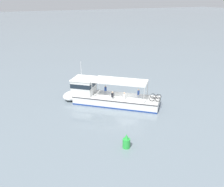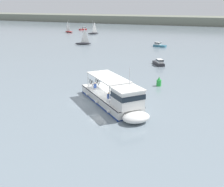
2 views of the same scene
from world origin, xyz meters
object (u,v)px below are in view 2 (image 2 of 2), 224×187
Objects in this scene: sailboat_off_bow at (69,31)px; motorboat_outer_anchorage at (83,29)px; sailboat_mid_channel at (83,43)px; motorboat_near_starboard at (159,62)px; channel_buoy at (159,82)px; ferry_main at (116,99)px; sailboat_far_right at (93,33)px; motorboat_horizon_west at (159,45)px.

sailboat_off_bow reaches higher than motorboat_outer_anchorage.
sailboat_mid_channel is at bearing -50.88° from sailboat_off_bow.
motorboat_near_starboard and motorboat_outer_anchorage have the same top height.
motorboat_outer_anchorage is (-51.83, 61.10, 0.00)m from motorboat_near_starboard.
motorboat_near_starboard is at bearing 104.33° from channel_buoy.
sailboat_off_bow reaches higher than motorboat_near_starboard.
ferry_main is 3.12× the size of motorboat_outer_anchorage.
sailboat_far_right is at bearing 119.40° from ferry_main.
motorboat_near_starboard is at bearing -50.25° from sailboat_far_right.
sailboat_far_right is at bearing 144.83° from motorboat_horizon_west.
ferry_main reaches higher than motorboat_horizon_west.
motorboat_near_starboard is at bearing -43.09° from sailboat_off_bow.
motorboat_near_starboard is 0.99× the size of motorboat_outer_anchorage.
sailboat_mid_channel is at bearing 123.73° from ferry_main.
motorboat_horizon_west and motorboat_outer_anchorage have the same top height.
sailboat_mid_channel is at bearing 145.54° from motorboat_near_starboard.
ferry_main is 2.16× the size of sailboat_off_bow.
channel_buoy is (9.56, -37.49, 0.02)m from motorboat_horizon_west.
sailboat_off_bow is at bearing 151.64° from motorboat_horizon_west.
sailboat_far_right is at bearing -6.09° from sailboat_off_bow.
sailboat_off_bow reaches higher than motorboat_horizon_west.
ferry_main is at bearing -60.60° from sailboat_far_right.
motorboat_near_starboard is at bearing 92.71° from ferry_main.
motorboat_outer_anchorage is 48.28m from sailboat_mid_channel.
motorboat_near_starboard is at bearing -34.46° from sailboat_mid_channel.
ferry_main is at bearing -87.29° from motorboat_near_starboard.
sailboat_mid_channel is at bearing 133.63° from channel_buoy.
motorboat_outer_anchorage is at bearing 121.79° from ferry_main.
ferry_main is 3.08× the size of motorboat_horizon_west.
motorboat_outer_anchorage is (-0.26, 12.86, 0.00)m from sailboat_off_bow.
motorboat_near_starboard is 0.69× the size of sailboat_mid_channel.
sailboat_far_right is at bearing -47.92° from motorboat_outer_anchorage.
motorboat_near_starboard is 2.65× the size of channel_buoy.
sailboat_mid_channel is at bearing -68.21° from sailboat_far_right.
sailboat_off_bow is 83.00m from channel_buoy.
sailboat_off_bow is 1.46× the size of motorboat_near_starboard.
sailboat_far_right reaches higher than motorboat_horizon_west.
ferry_main is 8.34× the size of channel_buoy.
motorboat_horizon_west is at bearing -28.36° from sailboat_off_bow.
motorboat_outer_anchorage is at bearing 130.31° from motorboat_near_starboard.
motorboat_horizon_west is 38.69m from channel_buoy.
ferry_main is 2.16× the size of sailboat_mid_channel.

